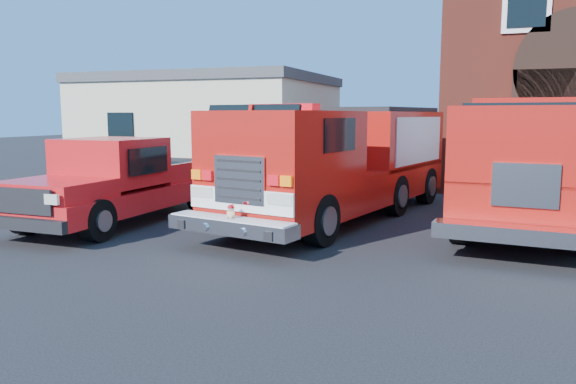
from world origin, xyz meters
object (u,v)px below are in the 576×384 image
(fire_engine, at_px, (343,160))
(pickup_truck, at_px, (120,182))
(side_building, at_px, (211,124))
(secondary_truck, at_px, (535,156))

(fire_engine, bearing_deg, pickup_truck, -154.32)
(side_building, bearing_deg, fire_engine, -47.04)
(secondary_truck, bearing_deg, pickup_truck, -160.23)
(secondary_truck, bearing_deg, side_building, 147.75)
(side_building, distance_m, secondary_truck, 15.64)
(secondary_truck, bearing_deg, fire_engine, -167.34)
(fire_engine, distance_m, pickup_truck, 5.57)
(fire_engine, height_order, secondary_truck, secondary_truck)
(side_building, xyz_separation_m, pickup_truck, (3.71, -11.76, -1.23))
(side_building, distance_m, fire_engine, 12.80)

